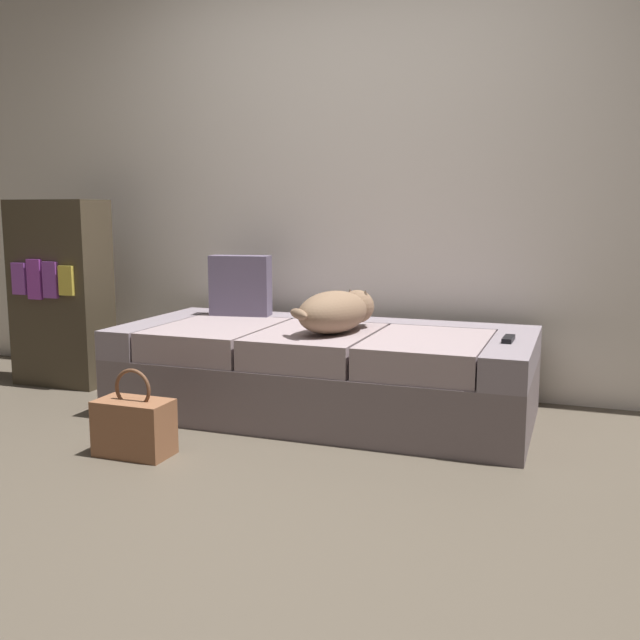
% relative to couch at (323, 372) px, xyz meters
% --- Properties ---
extents(ground_plane, '(10.00, 10.00, 0.00)m').
position_rel_couch_xyz_m(ground_plane, '(0.00, -1.09, -0.22)').
color(ground_plane, brown).
extents(back_wall, '(6.40, 0.10, 2.80)m').
position_rel_couch_xyz_m(back_wall, '(0.00, 0.66, 1.18)').
color(back_wall, silver).
rests_on(back_wall, ground).
extents(couch, '(2.07, 0.94, 0.45)m').
position_rel_couch_xyz_m(couch, '(0.00, 0.00, 0.00)').
color(couch, slate).
rests_on(couch, ground).
extents(dog_tan, '(0.37, 0.60, 0.21)m').
position_rel_couch_xyz_m(dog_tan, '(0.10, -0.09, 0.33)').
color(dog_tan, '#7C6048').
rests_on(dog_tan, couch).
extents(tv_remote, '(0.05, 0.15, 0.02)m').
position_rel_couch_xyz_m(tv_remote, '(0.92, -0.05, 0.24)').
color(tv_remote, black).
rests_on(tv_remote, couch).
extents(throw_pillow, '(0.35, 0.17, 0.34)m').
position_rel_couch_xyz_m(throw_pillow, '(-0.60, 0.27, 0.39)').
color(throw_pillow, '#5B5167').
rests_on(throw_pillow, couch).
extents(handbag, '(0.32, 0.18, 0.38)m').
position_rel_couch_xyz_m(handbag, '(-0.54, -0.87, -0.10)').
color(handbag, brown).
rests_on(handbag, ground).
extents(bookshelf, '(0.56, 0.30, 1.10)m').
position_rel_couch_xyz_m(bookshelf, '(-1.70, 0.08, 0.33)').
color(bookshelf, '#403626').
rests_on(bookshelf, ground).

